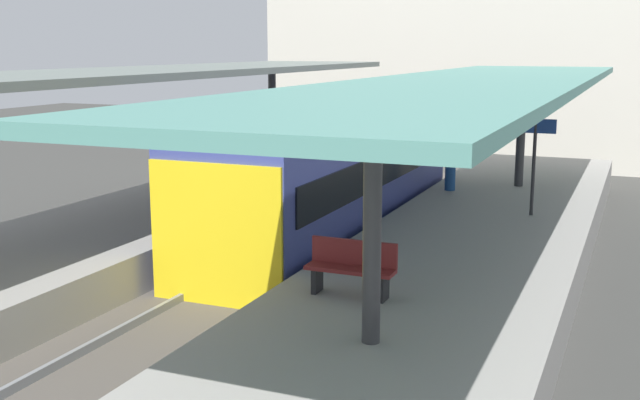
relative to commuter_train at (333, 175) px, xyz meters
The scene contains 14 objects.
ground_plane 3.69m from the commuter_train, 90.00° to the right, with size 80.00×80.00×0.00m, color #383835.
platform_left 5.16m from the commuter_train, 139.35° to the right, with size 4.40×28.00×1.00m, color gray.
platform_right 5.16m from the commuter_train, 40.65° to the right, with size 4.40×28.00×1.00m, color gray.
track_ballast 3.65m from the commuter_train, 90.00° to the right, with size 3.20×28.00×0.20m, color #4C4742.
rail_near_side 3.65m from the commuter_train, 102.44° to the right, with size 0.08×28.00×0.14m, color slate.
rail_far_side 3.65m from the commuter_train, 77.56° to the right, with size 0.08×28.00×0.14m, color slate.
commuter_train is the anchor object (origin of this frame).
canopy_left 4.89m from the commuter_train, 153.88° to the right, with size 4.18×21.00×3.29m.
canopy_right 4.84m from the commuter_train, 26.12° to the right, with size 4.18×21.00×3.19m.
platform_bench 7.05m from the commuter_train, 65.84° to the right, with size 1.40×0.41×0.86m.
platform_sign 4.79m from the commuter_train, ahead, with size 0.90×0.08×2.21m.
passenger_near_bench 3.75m from the commuter_train, 54.16° to the left, with size 0.36×0.36×1.66m.
passenger_mid_platform 5.18m from the commuter_train, 152.97° to the left, with size 0.36×0.36×1.71m.
station_building_backdrop 17.16m from the commuter_train, 88.54° to the left, with size 18.00×6.00×11.00m, color beige.
Camera 1 is at (6.89, -14.00, 4.79)m, focal length 43.48 mm.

